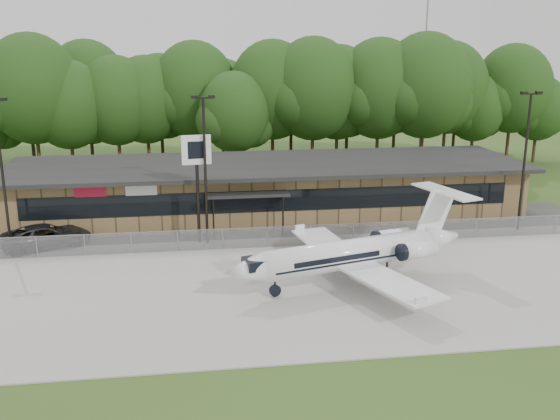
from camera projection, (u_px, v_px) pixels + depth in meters
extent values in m
plane|color=#374D1B|center=(329.00, 352.00, 28.24)|extent=(160.00, 160.00, 0.00)
cube|color=#9E9B93|center=(299.00, 285.00, 35.87)|extent=(64.00, 18.00, 0.08)
cube|color=#383835|center=(273.00, 228.00, 46.87)|extent=(50.00, 9.00, 0.06)
cube|color=olive|center=(266.00, 189.00, 50.66)|extent=(40.00, 10.00, 4.00)
cube|color=black|center=(274.00, 201.00, 45.78)|extent=(36.00, 0.08, 1.60)
cube|color=black|center=(266.00, 165.00, 49.62)|extent=(41.00, 11.50, 0.30)
cube|color=black|center=(247.00, 194.00, 44.77)|extent=(6.00, 1.60, 0.20)
cube|color=#B8162F|center=(90.00, 192.00, 43.69)|extent=(2.20, 0.06, 0.70)
cube|color=silver|center=(141.00, 191.00, 44.17)|extent=(2.20, 0.06, 0.70)
cube|color=gray|center=(282.00, 237.00, 42.38)|extent=(46.00, 0.03, 1.50)
cube|color=gray|center=(282.00, 226.00, 42.19)|extent=(46.00, 0.04, 0.04)
cylinder|color=gray|center=(425.00, 52.00, 73.89)|extent=(0.20, 0.20, 25.00)
cylinder|color=black|center=(3.00, 179.00, 40.25)|extent=(0.18, 0.18, 10.00)
cube|color=black|center=(3.00, 99.00, 38.99)|extent=(0.45, 0.30, 0.22)
cylinder|color=black|center=(205.00, 174.00, 42.03)|extent=(0.18, 0.18, 10.00)
cube|color=black|center=(203.00, 98.00, 40.71)|extent=(1.20, 0.12, 0.12)
cube|color=black|center=(194.00, 97.00, 40.62)|extent=(0.45, 0.30, 0.22)
cube|color=black|center=(211.00, 97.00, 40.77)|extent=(0.45, 0.30, 0.22)
cylinder|color=black|center=(524.00, 164.00, 45.17)|extent=(0.18, 0.18, 10.00)
cube|color=black|center=(531.00, 94.00, 43.86)|extent=(1.20, 0.12, 0.12)
cube|color=black|center=(524.00, 93.00, 43.77)|extent=(0.45, 0.30, 0.22)
cube|color=black|center=(539.00, 93.00, 43.92)|extent=(0.45, 0.30, 0.22)
cylinder|color=white|center=(347.00, 256.00, 35.43)|extent=(10.75, 4.58, 1.71)
cone|color=white|center=(242.00, 272.00, 32.90)|extent=(2.53, 2.23, 1.71)
cone|color=white|center=(440.00, 239.00, 37.95)|extent=(2.73, 2.29, 1.71)
cube|color=white|center=(390.00, 283.00, 32.65)|extent=(4.02, 6.82, 0.13)
cube|color=white|center=(326.00, 245.00, 38.87)|extent=(4.02, 6.82, 0.13)
cylinder|color=white|center=(417.00, 251.00, 35.72)|extent=(2.53, 1.57, 0.96)
cylinder|color=white|center=(391.00, 238.00, 38.08)|extent=(2.53, 1.57, 0.96)
cube|color=white|center=(435.00, 215.00, 37.34)|extent=(2.57, 0.87, 3.22)
cube|color=white|center=(445.00, 193.00, 37.25)|extent=(2.69, 5.11, 0.11)
cube|color=black|center=(255.00, 265.00, 33.12)|extent=(1.38, 1.53, 0.53)
cube|color=black|center=(375.00, 275.00, 36.56)|extent=(1.53, 2.70, 0.75)
cylinder|color=black|center=(275.00, 292.00, 34.03)|extent=(0.79, 0.79, 0.24)
imported|color=#353437|center=(47.00, 236.00, 42.37)|extent=(6.41, 4.59, 1.62)
cylinder|color=black|center=(198.00, 193.00, 42.60)|extent=(0.24, 0.24, 7.21)
cube|color=silver|center=(196.00, 150.00, 41.83)|extent=(2.00, 0.48, 1.98)
cube|color=black|center=(197.00, 150.00, 41.72)|extent=(1.17, 0.19, 1.17)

